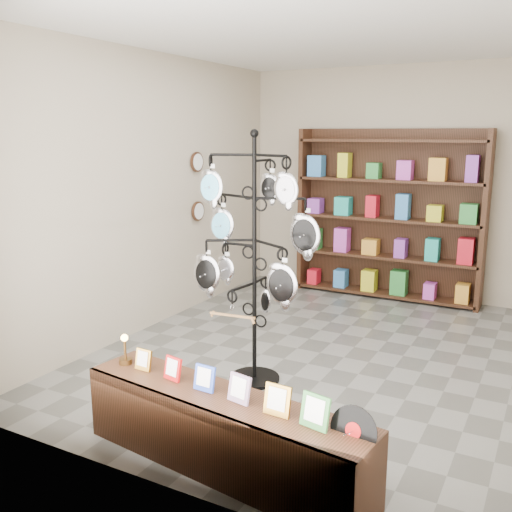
# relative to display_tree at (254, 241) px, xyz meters

# --- Properties ---
(ground) EXTENTS (5.00, 5.00, 0.00)m
(ground) POSITION_rel_display_tree_xyz_m (0.28, 0.87, -1.26)
(ground) COLOR slate
(ground) RESTS_ON ground
(room_envelope) EXTENTS (5.00, 5.00, 5.00)m
(room_envelope) POSITION_rel_display_tree_xyz_m (0.28, 0.87, 0.59)
(room_envelope) COLOR #ADA28B
(room_envelope) RESTS_ON ground
(display_tree) EXTENTS (1.12, 0.93, 2.18)m
(display_tree) POSITION_rel_display_tree_xyz_m (0.00, 0.00, 0.00)
(display_tree) COLOR black
(display_tree) RESTS_ON ground
(front_shelf) EXTENTS (2.11, 0.68, 0.73)m
(front_shelf) POSITION_rel_display_tree_xyz_m (0.47, -1.30, -1.00)
(front_shelf) COLOR black
(front_shelf) RESTS_ON ground
(back_shelving) EXTENTS (2.42, 0.36, 2.20)m
(back_shelving) POSITION_rel_display_tree_xyz_m (0.28, 3.16, -0.23)
(back_shelving) COLOR black
(back_shelving) RESTS_ON ground
(wall_clocks) EXTENTS (0.03, 0.24, 0.84)m
(wall_clocks) POSITION_rel_display_tree_xyz_m (-1.69, 1.67, 0.24)
(wall_clocks) COLOR black
(wall_clocks) RESTS_ON ground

